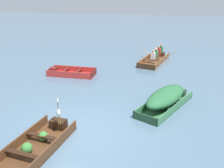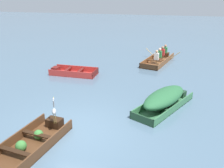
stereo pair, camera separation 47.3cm
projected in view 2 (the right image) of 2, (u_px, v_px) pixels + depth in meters
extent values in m
plane|color=slate|center=(75.00, 131.00, 8.49)|extent=(80.00, 80.00, 0.00)
cube|color=#4C2D19|center=(28.00, 149.00, 7.49)|extent=(1.70, 3.30, 0.04)
cube|color=#4C2D19|center=(13.00, 141.00, 7.64)|extent=(0.58, 3.11, 0.34)
cube|color=#4C2D19|center=(43.00, 149.00, 7.23)|extent=(0.58, 3.11, 0.34)
cube|color=black|center=(55.00, 123.00, 8.63)|extent=(0.59, 0.45, 0.31)
cube|color=black|center=(37.00, 134.00, 7.81)|extent=(1.10, 0.34, 0.04)
cube|color=black|center=(16.00, 151.00, 7.00)|extent=(1.10, 0.34, 0.04)
sphere|color=#387533|center=(38.00, 135.00, 7.91)|extent=(0.31, 0.31, 0.31)
sphere|color=#387533|center=(21.00, 146.00, 7.32)|extent=(0.33, 0.33, 0.33)
cube|color=#AD2D28|center=(74.00, 74.00, 14.03)|extent=(2.60, 1.16, 0.04)
cube|color=#AD2D28|center=(70.00, 74.00, 13.51)|extent=(2.57, 0.12, 0.35)
cube|color=#AD2D28|center=(77.00, 69.00, 14.44)|extent=(2.57, 0.12, 0.35)
cube|color=maroon|center=(95.00, 73.00, 13.68)|extent=(0.08, 1.08, 0.35)
cube|color=maroon|center=(56.00, 70.00, 14.22)|extent=(0.37, 0.50, 0.31)
cube|color=maroon|center=(67.00, 69.00, 14.03)|extent=(0.19, 0.99, 0.04)
cube|color=maroon|center=(80.00, 70.00, 13.85)|extent=(0.19, 0.99, 0.04)
cube|color=#387047|center=(164.00, 107.00, 10.10)|extent=(2.41, 3.35, 0.04)
cube|color=#387047|center=(153.00, 101.00, 10.35)|extent=(1.54, 2.90, 0.30)
cube|color=#387047|center=(175.00, 108.00, 9.76)|extent=(1.54, 2.90, 0.30)
cube|color=#1E3D27|center=(142.00, 119.00, 8.92)|extent=(0.94, 0.52, 0.30)
cube|color=#1E3D27|center=(180.00, 93.00, 11.07)|extent=(0.58, 0.53, 0.27)
cube|color=#1E3D27|center=(170.00, 99.00, 10.37)|extent=(0.90, 0.57, 0.04)
cube|color=#1E3D27|center=(158.00, 107.00, 9.68)|extent=(0.90, 0.57, 0.04)
ellipsoid|color=#286038|center=(164.00, 97.00, 9.94)|extent=(2.10, 2.81, 0.58)
cube|color=brown|center=(158.00, 62.00, 16.27)|extent=(2.06, 3.70, 0.04)
cube|color=brown|center=(150.00, 59.00, 16.46)|extent=(0.99, 3.41, 0.33)
cube|color=brown|center=(166.00, 61.00, 15.97)|extent=(0.99, 3.41, 0.33)
cube|color=#3F2716|center=(148.00, 67.00, 14.79)|extent=(1.13, 0.36, 0.33)
cube|color=#3F2716|center=(165.00, 54.00, 17.51)|extent=(0.60, 0.49, 0.29)
cube|color=#3F2716|center=(160.00, 57.00, 16.62)|extent=(1.06, 0.44, 0.04)
cube|color=#3F2716|center=(155.00, 61.00, 15.75)|extent=(1.06, 0.44, 0.04)
cube|color=white|center=(156.00, 56.00, 15.85)|extent=(0.32, 0.25, 0.44)
sphere|color=tan|center=(157.00, 51.00, 15.73)|extent=(0.18, 0.18, 0.18)
cube|color=#338C4C|center=(160.00, 54.00, 16.36)|extent=(0.32, 0.25, 0.44)
sphere|color=beige|center=(160.00, 49.00, 16.24)|extent=(0.18, 0.18, 0.18)
cube|color=red|center=(162.00, 52.00, 16.86)|extent=(0.32, 0.25, 0.44)
sphere|color=#9E7051|center=(163.00, 48.00, 16.75)|extent=(0.18, 0.18, 0.18)
cube|color=#338C4C|center=(165.00, 50.00, 17.37)|extent=(0.32, 0.25, 0.44)
sphere|color=#9E7051|center=(165.00, 46.00, 17.25)|extent=(0.18, 0.18, 0.18)
cylinder|color=tan|center=(150.00, 52.00, 17.29)|extent=(0.63, 0.21, 0.55)
cylinder|color=tan|center=(175.00, 55.00, 16.51)|extent=(0.63, 0.21, 0.55)
cylinder|color=olive|center=(54.00, 119.00, 8.15)|extent=(0.02, 0.02, 0.35)
cylinder|color=olive|center=(56.00, 119.00, 8.16)|extent=(0.02, 0.02, 0.35)
ellipsoid|color=#93999E|center=(54.00, 111.00, 8.06)|extent=(0.25, 0.35, 0.18)
cylinder|color=#93999E|center=(54.00, 104.00, 8.09)|extent=(0.09, 0.12, 0.28)
ellipsoid|color=#93999E|center=(53.00, 99.00, 8.08)|extent=(0.10, 0.12, 0.06)
cone|color=gold|center=(53.00, 98.00, 8.15)|extent=(0.06, 0.10, 0.02)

